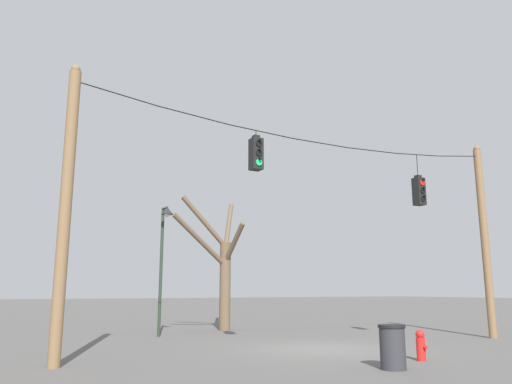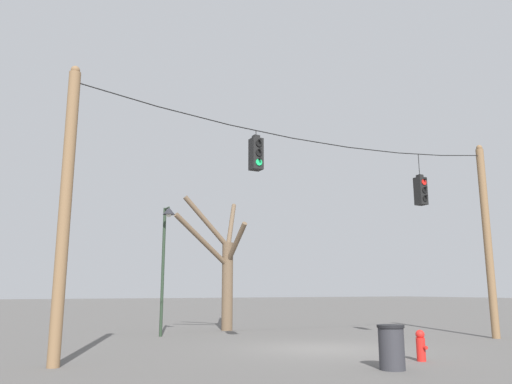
% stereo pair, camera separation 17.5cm
% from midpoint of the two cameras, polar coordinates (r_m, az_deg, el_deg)
% --- Properties ---
extents(ground_plane, '(200.00, 200.00, 0.00)m').
position_cam_midpoint_polar(ground_plane, '(15.74, 7.95, -17.35)').
color(ground_plane, '#565451').
extents(utility_pole_left, '(0.29, 0.29, 7.32)m').
position_cam_midpoint_polar(utility_pole_left, '(12.80, -20.63, -1.79)').
color(utility_pole_left, brown).
rests_on(utility_pole_left, ground_plane).
extents(utility_pole_right, '(0.29, 0.29, 7.32)m').
position_cam_midpoint_polar(utility_pole_right, '(20.90, 25.15, -4.83)').
color(utility_pole_right, brown).
rests_on(utility_pole_right, ground_plane).
extents(span_wire, '(15.09, 0.03, 0.58)m').
position_cam_midpoint_polar(span_wire, '(16.21, 7.74, 6.21)').
color(span_wire, black).
extents(traffic_light_near_left_pole, '(0.34, 0.58, 1.20)m').
position_cam_midpoint_polar(traffic_light_near_left_pole, '(14.78, 0.34, 4.40)').
color(traffic_light_near_left_pole, black).
extents(traffic_light_over_intersection, '(0.34, 0.58, 1.84)m').
position_cam_midpoint_polar(traffic_light_over_intersection, '(18.61, 18.55, 0.15)').
color(traffic_light_over_intersection, black).
extents(street_lamp, '(0.47, 0.82, 4.95)m').
position_cam_midpoint_polar(street_lamp, '(19.77, -10.01, -5.43)').
color(street_lamp, '#233323').
rests_on(street_lamp, ground_plane).
extents(bare_tree, '(4.36, 4.22, 6.11)m').
position_cam_midpoint_polar(bare_tree, '(22.58, -3.47, -8.25)').
color(bare_tree, brown).
rests_on(bare_tree, ground_plane).
extents(fire_hydrant, '(0.22, 0.30, 0.75)m').
position_cam_midpoint_polar(fire_hydrant, '(13.60, 18.68, -16.26)').
color(fire_hydrant, red).
rests_on(fire_hydrant, ground_plane).
extents(trash_bin, '(0.61, 0.61, 0.96)m').
position_cam_midpoint_polar(trash_bin, '(11.97, 15.64, -16.70)').
color(trash_bin, '#2D2D33').
rests_on(trash_bin, ground_plane).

